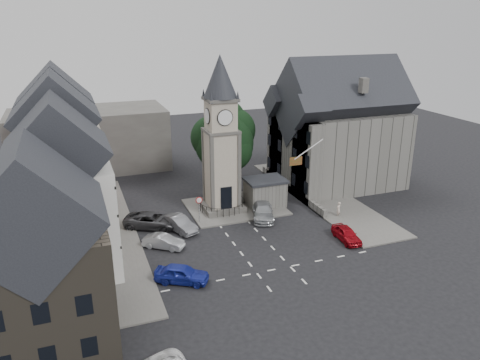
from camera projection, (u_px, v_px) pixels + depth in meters
name	position (u px, v px, depth m)	size (l,w,h in m)	color
ground	(249.00, 241.00, 43.27)	(120.00, 120.00, 0.00)	black
pavement_west	(104.00, 234.00, 44.44)	(6.00, 30.00, 0.14)	#595651
pavement_east	(320.00, 195.00, 54.27)	(6.00, 26.00, 0.14)	#595651
central_island	(235.00, 207.00, 50.81)	(10.00, 8.00, 0.16)	#595651
road_markings	(274.00, 270.00, 38.41)	(20.00, 8.00, 0.01)	silver
clock_tower	(221.00, 136.00, 47.64)	(4.86, 4.86, 16.25)	#4C4944
stone_shelter	(265.00, 192.00, 50.97)	(4.30, 3.30, 3.08)	#62605A
town_tree	(224.00, 134.00, 53.10)	(7.20, 7.20, 10.80)	black
warning_sign_post	(199.00, 205.00, 46.35)	(0.70, 0.19, 2.85)	black
terrace_pink	(61.00, 145.00, 50.12)	(8.10, 7.60, 12.80)	#B67D82
terrace_cream	(61.00, 167.00, 43.05)	(8.10, 7.60, 12.80)	beige
terrace_tudor	(63.00, 201.00, 36.11)	(8.10, 7.60, 12.00)	silver
building_sw_stone	(41.00, 270.00, 27.94)	(8.60, 7.60, 10.40)	#433C32
backdrop_west	(90.00, 140.00, 62.74)	(20.00, 10.00, 8.00)	#4C4944
east_building	(337.00, 134.00, 56.05)	(14.40, 11.40, 12.60)	#62605A
east_boundary_wall	(291.00, 189.00, 54.99)	(0.40, 16.00, 0.90)	#62605A
flagpole	(309.00, 149.00, 47.12)	(3.68, 0.10, 2.74)	white
car_west_blue	(182.00, 274.00, 36.41)	(1.71, 4.24, 1.45)	#1C299D
car_west_silver	(163.00, 242.00, 41.83)	(1.30, 3.74, 1.23)	#9DA1A5
car_west_grey	(152.00, 220.00, 45.83)	(2.50, 5.42, 1.51)	#343437
car_island_silver	(179.00, 224.00, 45.20)	(1.52, 4.36, 1.44)	gray
car_island_east	(263.00, 211.00, 48.09)	(2.05, 5.05, 1.47)	#A4A8AC
car_east_red	(346.00, 234.00, 43.20)	(1.53, 3.81, 1.30)	#9A0812
pedestrian	(338.00, 209.00, 48.30)	(0.60, 0.39, 1.63)	beige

